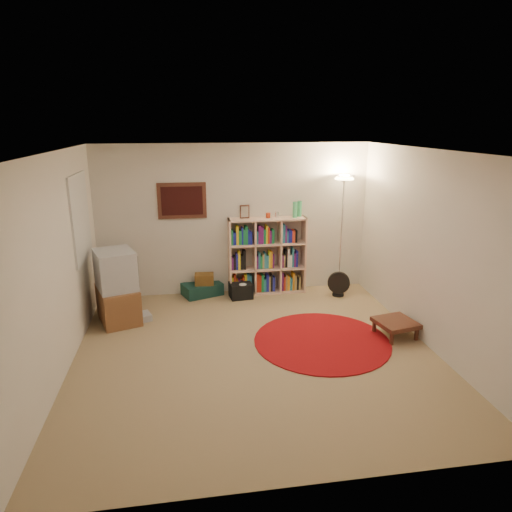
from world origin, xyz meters
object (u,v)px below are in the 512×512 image
(tv_stand, at_px, (117,288))
(suitcase, at_px, (202,289))
(bookshelf, at_px, (266,257))
(floor_fan, at_px, (339,284))
(floor_lamp, at_px, (343,195))
(side_table, at_px, (396,323))

(tv_stand, relative_size, suitcase, 1.47)
(bookshelf, distance_m, floor_fan, 1.31)
(floor_lamp, bearing_deg, side_table, -85.01)
(suitcase, bearing_deg, floor_fan, -30.98)
(bookshelf, height_order, floor_lamp, floor_lamp)
(bookshelf, xyz_separation_m, suitcase, (-1.09, 0.01, -0.53))
(bookshelf, relative_size, floor_fan, 3.70)
(floor_lamp, bearing_deg, floor_fan, -109.76)
(floor_lamp, distance_m, suitcase, 2.83)
(floor_fan, height_order, tv_stand, tv_stand)
(floor_fan, bearing_deg, suitcase, -172.60)
(tv_stand, bearing_deg, floor_lamp, -7.42)
(tv_stand, relative_size, side_table, 1.83)
(bookshelf, xyz_separation_m, floor_fan, (1.17, -0.40, -0.42))
(floor_lamp, distance_m, tv_stand, 3.87)
(side_table, bearing_deg, bookshelf, 126.25)
(tv_stand, bearing_deg, side_table, -35.70)
(suitcase, xyz_separation_m, side_table, (2.53, -1.98, 0.09))
(tv_stand, xyz_separation_m, side_table, (3.78, -1.11, -0.32))
(floor_fan, bearing_deg, side_table, -62.36)
(tv_stand, xyz_separation_m, suitcase, (1.25, 0.87, -0.41))
(tv_stand, distance_m, side_table, 3.95)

